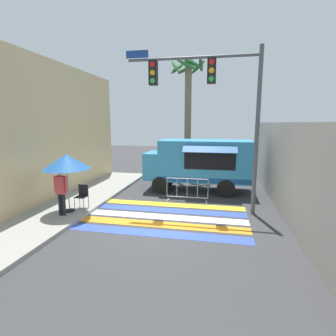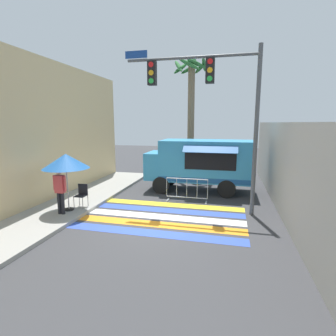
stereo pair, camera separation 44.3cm
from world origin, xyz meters
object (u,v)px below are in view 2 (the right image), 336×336
(traffic_signal_pole, at_px, (212,94))
(palm_tree, at_px, (191,101))
(food_truck, at_px, (198,162))
(barricade_front, at_px, (187,190))
(vendor_person, at_px, (60,188))
(patio_umbrella, at_px, (66,161))
(folding_chair, at_px, (82,193))

(traffic_signal_pole, bearing_deg, palm_tree, 104.80)
(food_truck, distance_m, traffic_signal_pole, 4.40)
(traffic_signal_pole, distance_m, barricade_front, 4.33)
(vendor_person, bearing_deg, palm_tree, 84.05)
(barricade_front, bearing_deg, food_truck, 82.83)
(patio_umbrella, height_order, folding_chair, patio_umbrella)
(folding_chair, relative_size, palm_tree, 0.12)
(patio_umbrella, bearing_deg, traffic_signal_pole, 16.04)
(patio_umbrella, xyz_separation_m, folding_chair, (0.27, 0.53, -1.38))
(palm_tree, bearing_deg, patio_umbrella, -112.72)
(traffic_signal_pole, height_order, folding_chair, traffic_signal_pole)
(traffic_signal_pole, relative_size, palm_tree, 0.83)
(traffic_signal_pole, distance_m, folding_chair, 6.45)
(food_truck, xyz_separation_m, vendor_person, (-4.51, -5.06, -0.41))
(food_truck, distance_m, patio_umbrella, 6.46)
(traffic_signal_pole, bearing_deg, food_truck, 105.03)
(patio_umbrella, relative_size, folding_chair, 2.40)
(traffic_signal_pole, bearing_deg, folding_chair, -168.77)
(vendor_person, bearing_deg, folding_chair, 89.73)
(folding_chair, height_order, palm_tree, palm_tree)
(food_truck, relative_size, folding_chair, 5.76)
(food_truck, bearing_deg, traffic_signal_pole, -74.97)
(patio_umbrella, bearing_deg, vendor_person, -91.69)
(food_truck, relative_size, palm_tree, 0.71)
(food_truck, xyz_separation_m, barricade_front, (-0.25, -1.99, -1.01))
(folding_chair, bearing_deg, barricade_front, 19.99)
(food_truck, height_order, barricade_front, food_truck)
(food_truck, height_order, traffic_signal_pole, traffic_signal_pole)
(traffic_signal_pole, height_order, vendor_person, traffic_signal_pole)
(folding_chair, height_order, barricade_front, barricade_front)
(palm_tree, bearing_deg, food_truck, -75.39)
(traffic_signal_pole, xyz_separation_m, patio_umbrella, (-5.33, -1.53, -2.50))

